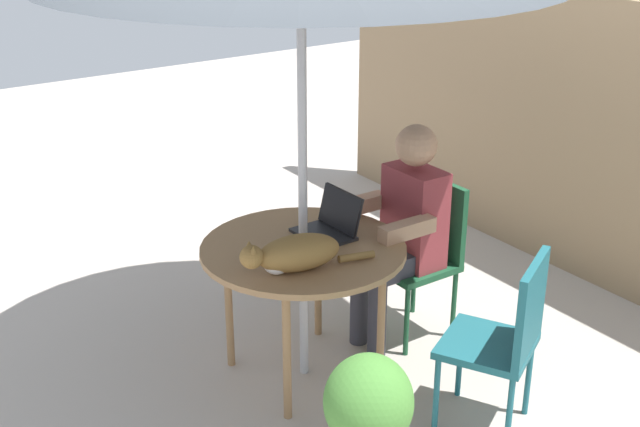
{
  "coord_description": "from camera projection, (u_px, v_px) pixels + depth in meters",
  "views": [
    {
      "loc": [
        3.13,
        -2.05,
        2.46
      ],
      "look_at": [
        0.0,
        0.1,
        0.88
      ],
      "focal_mm": 47.18,
      "sensor_mm": 36.0,
      "label": 1
    }
  ],
  "objects": [
    {
      "name": "person_seated",
      "position": [
        404.0,
        224.0,
        4.47
      ],
      "size": [
        0.48,
        0.48,
        1.22
      ],
      "color": "maroon",
      "rests_on": "ground"
    },
    {
      "name": "chair_empty",
      "position": [
        507.0,
        332.0,
        3.77
      ],
      "size": [
        0.54,
        0.54,
        0.88
      ],
      "color": "#1E606B",
      "rests_on": "ground"
    },
    {
      "name": "patio_table",
      "position": [
        303.0,
        257.0,
        4.15
      ],
      "size": [
        1.02,
        1.02,
        0.73
      ],
      "color": "#9E754C",
      "rests_on": "ground"
    },
    {
      "name": "chair_occupied",
      "position": [
        425.0,
        246.0,
        4.62
      ],
      "size": [
        0.4,
        0.4,
        0.88
      ],
      "color": "#194C2D",
      "rests_on": "ground"
    },
    {
      "name": "potted_plant_near_fence",
      "position": [
        368.0,
        421.0,
        3.41
      ],
      "size": [
        0.37,
        0.37,
        0.66
      ],
      "color": "#33383D",
      "rests_on": "ground"
    },
    {
      "name": "laptop",
      "position": [
        332.0,
        222.0,
        4.24
      ],
      "size": [
        0.31,
        0.26,
        0.21
      ],
      "color": "black",
      "rests_on": "patio_table"
    },
    {
      "name": "fence_back",
      "position": [
        588.0,
        142.0,
        5.16
      ],
      "size": [
        4.57,
        0.08,
        1.76
      ],
      "primitive_type": "cube",
      "color": "#937756",
      "rests_on": "ground"
    },
    {
      "name": "cat",
      "position": [
        294.0,
        254.0,
        3.85
      ],
      "size": [
        0.27,
        0.64,
        0.17
      ],
      "color": "olive",
      "rests_on": "patio_table"
    },
    {
      "name": "ground_plane",
      "position": [
        304.0,
        372.0,
        4.4
      ],
      "size": [
        14.0,
        14.0,
        0.0
      ],
      "primitive_type": "plane",
      "color": "#ADA399"
    }
  ]
}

